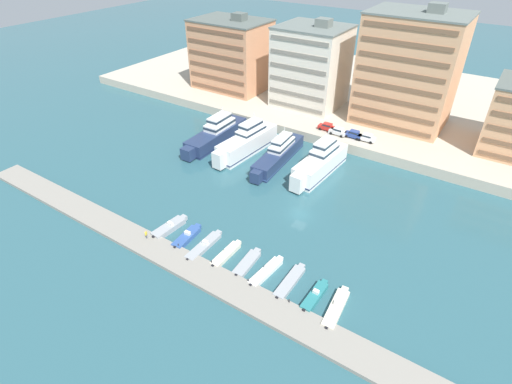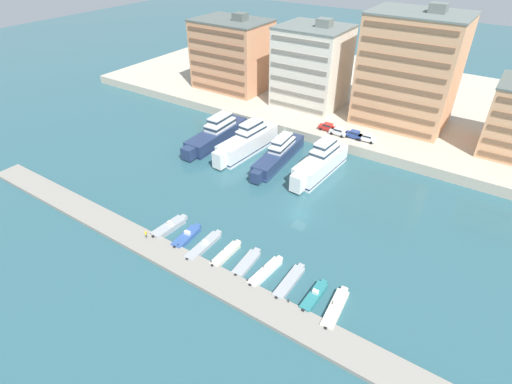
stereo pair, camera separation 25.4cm
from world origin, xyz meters
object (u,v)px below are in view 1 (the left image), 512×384
(yacht_white_center_left, at_px, (320,162))
(motorboat_grey_far_left, at_px, (169,227))
(yacht_white_left, at_px, (247,142))
(pedestrian_near_edge, at_px, (146,234))
(car_red_far_left, at_px, (327,127))
(motorboat_grey_center, at_px, (247,263))
(motorboat_teal_right, at_px, (315,296))
(motorboat_cream_far_right, at_px, (336,308))
(car_white_center_left, at_px, (367,137))
(motorboat_blue_left, at_px, (187,237))
(motorboat_white_center_right, at_px, (266,272))
(motorboat_grey_mid_left, at_px, (204,246))
(motorboat_grey_mid_right, at_px, (290,282))
(yacht_navy_mid_left, at_px, (279,154))
(car_blue_mid_left, at_px, (354,134))
(yacht_navy_far_left, at_px, (216,133))
(motorboat_cream_center_left, at_px, (226,254))
(car_white_left, at_px, (338,131))

(yacht_white_center_left, xyz_separation_m, motorboat_grey_far_left, (-13.44, -31.71, -2.14))
(yacht_white_left, distance_m, pedestrian_near_edge, 35.40)
(motorboat_grey_far_left, xyz_separation_m, car_red_far_left, (7.63, 47.30, 2.83))
(yacht_white_left, bearing_deg, car_red_far_left, 52.86)
(motorboat_grey_center, bearing_deg, yacht_white_center_left, 95.14)
(motorboat_teal_right, relative_size, motorboat_cream_far_right, 0.83)
(motorboat_grey_far_left, relative_size, car_white_center_left, 1.84)
(motorboat_blue_left, bearing_deg, motorboat_white_center_right, 2.24)
(motorboat_grey_mid_left, height_order, motorboat_grey_mid_right, motorboat_grey_mid_left)
(yacht_navy_mid_left, xyz_separation_m, car_blue_mid_left, (11.09, 15.81, 1.38))
(motorboat_grey_mid_left, xyz_separation_m, motorboat_grey_center, (8.22, 0.71, -0.02))
(yacht_navy_far_left, distance_m, yacht_white_left, 9.22)
(motorboat_cream_far_right, bearing_deg, motorboat_blue_left, -179.81)
(motorboat_blue_left, height_order, motorboat_cream_far_right, motorboat_blue_left)
(yacht_navy_far_left, bearing_deg, motorboat_grey_far_left, -65.79)
(motorboat_grey_far_left, bearing_deg, motorboat_cream_center_left, 0.81)
(yacht_navy_mid_left, xyz_separation_m, car_white_left, (7.38, 15.23, 1.38))
(yacht_white_left, distance_m, motorboat_cream_far_right, 47.84)
(motorboat_grey_mid_right, xyz_separation_m, car_white_left, (-12.88, 45.75, 2.97))
(motorboat_grey_far_left, height_order, motorboat_white_center_right, motorboat_grey_far_left)
(motorboat_grey_far_left, bearing_deg, car_white_center_left, 69.23)
(motorboat_cream_far_right, height_order, car_white_left, car_white_left)
(motorboat_teal_right, bearing_deg, car_red_far_left, 113.56)
(yacht_navy_far_left, relative_size, car_red_far_left, 5.44)
(motorboat_blue_left, relative_size, car_blue_mid_left, 1.70)
(motorboat_blue_left, distance_m, motorboat_cream_center_left, 8.13)
(yacht_white_center_left, bearing_deg, motorboat_grey_mid_left, -99.60)
(motorboat_grey_mid_left, bearing_deg, motorboat_grey_mid_right, 3.43)
(car_white_center_left, bearing_deg, motorboat_cream_far_right, -73.73)
(motorboat_cream_center_left, height_order, motorboat_cream_far_right, motorboat_cream_center_left)
(car_white_center_left, bearing_deg, car_red_far_left, 178.60)
(motorboat_grey_mid_left, bearing_deg, motorboat_teal_right, 1.27)
(yacht_white_left, bearing_deg, car_blue_mid_left, 39.66)
(motorboat_blue_left, distance_m, motorboat_teal_right, 23.98)
(motorboat_teal_right, bearing_deg, pedestrian_near_edge, -171.29)
(motorboat_blue_left, xyz_separation_m, motorboat_grey_mid_left, (3.84, -0.11, -0.07))
(motorboat_cream_center_left, distance_m, motorboat_grey_mid_right, 11.52)
(yacht_white_center_left, distance_m, pedestrian_near_edge, 38.82)
(motorboat_blue_left, bearing_deg, pedestrian_near_edge, -141.64)
(motorboat_cream_center_left, relative_size, motorboat_grey_center, 1.02)
(motorboat_grey_mid_left, distance_m, motorboat_grey_center, 8.25)
(motorboat_cream_far_right, bearing_deg, car_white_left, 113.96)
(car_red_far_left, relative_size, car_white_left, 0.99)
(motorboat_grey_far_left, distance_m, car_blue_mid_left, 49.33)
(motorboat_cream_center_left, xyz_separation_m, motorboat_grey_mid_right, (11.51, 0.51, -0.03))
(motorboat_blue_left, relative_size, motorboat_grey_mid_left, 0.81)
(car_red_far_left, bearing_deg, yacht_navy_far_left, -143.29)
(motorboat_white_center_right, distance_m, car_white_center_left, 46.73)
(yacht_white_center_left, bearing_deg, motorboat_grey_center, -84.86)
(yacht_navy_mid_left, bearing_deg, car_white_center_left, 47.96)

